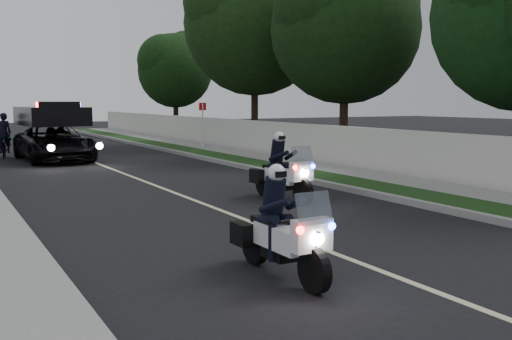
{
  "coord_description": "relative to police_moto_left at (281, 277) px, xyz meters",
  "views": [
    {
      "loc": [
        -5.41,
        -6.81,
        2.4
      ],
      "look_at": [
        0.24,
        3.33,
        1.0
      ],
      "focal_mm": 40.78,
      "sensor_mm": 36.0,
      "label": 1
    }
  ],
  "objects": [
    {
      "name": "sidewalk_right",
      "position": [
        7.47,
        10.26,
        0.08
      ],
      "size": [
        1.4,
        60.0,
        0.16
      ],
      "primitive_type": "cube",
      "color": "gray",
      "rests_on": "ground"
    },
    {
      "name": "cyclist",
      "position": [
        -1.46,
        19.72,
        0.0
      ],
      "size": [
        0.63,
        0.45,
        1.68
      ],
      "primitive_type": "imported",
      "rotation": [
        0.0,
        0.0,
        3.22
      ],
      "color": "black",
      "rests_on": "ground"
    },
    {
      "name": "tree_right_c",
      "position": [
        11.1,
        13.06,
        0.0
      ],
      "size": [
        7.83,
        7.83,
        10.35
      ],
      "primitive_type": null,
      "rotation": [
        0.0,
        0.0,
        -0.31
      ],
      "color": "black",
      "rests_on": "ground"
    },
    {
      "name": "property_wall",
      "position": [
        8.47,
        10.26,
        0.75
      ],
      "size": [
        0.22,
        60.0,
        1.5
      ],
      "primitive_type": "cube",
      "color": "beige",
      "rests_on": "ground"
    },
    {
      "name": "tree_right_d",
      "position": [
        10.76,
        20.18,
        0.0
      ],
      "size": [
        9.62,
        9.62,
        12.18
      ],
      "primitive_type": null,
      "rotation": [
        0.0,
        0.0,
        -0.41
      ],
      "color": "#1B3913",
      "rests_on": "ground"
    },
    {
      "name": "grass_verge",
      "position": [
        6.17,
        10.26,
        0.08
      ],
      "size": [
        1.2,
        60.0,
        0.16
      ],
      "primitive_type": "cube",
      "color": "#193814",
      "rests_on": "ground"
    },
    {
      "name": "police_moto_left",
      "position": [
        0.0,
        0.0,
        0.0
      ],
      "size": [
        0.66,
        1.83,
        1.55
      ],
      "primitive_type": null,
      "rotation": [
        0.0,
        0.0,
        0.01
      ],
      "color": "silver",
      "rests_on": "ground"
    },
    {
      "name": "sign_post",
      "position": [
        7.37,
        19.21,
        0.0
      ],
      "size": [
        0.39,
        0.39,
        2.35
      ],
      "primitive_type": null,
      "rotation": [
        0.0,
        0.0,
        -0.07
      ],
      "color": "#B60D28",
      "rests_on": "ground"
    },
    {
      "name": "ground",
      "position": [
        1.37,
        0.26,
        0.0
      ],
      "size": [
        120.0,
        120.0,
        0.0
      ],
      "primitive_type": "plane",
      "color": "black",
      "rests_on": "ground"
    },
    {
      "name": "police_moto_right",
      "position": [
        3.22,
        5.19,
        0.0
      ],
      "size": [
        0.79,
        1.99,
        1.66
      ],
      "primitive_type": null,
      "rotation": [
        0.0,
        0.0,
        0.06
      ],
      "color": "white",
      "rests_on": "ground"
    },
    {
      "name": "curb_right",
      "position": [
        5.47,
        10.26,
        0.07
      ],
      "size": [
        0.2,
        60.0,
        0.15
      ],
      "primitive_type": "cube",
      "color": "gray",
      "rests_on": "ground"
    },
    {
      "name": "bicycle",
      "position": [
        -1.46,
        19.72,
        0.0
      ],
      "size": [
        0.82,
        1.78,
        0.9
      ],
      "primitive_type": "imported",
      "rotation": [
        0.0,
        0.0,
        -0.13
      ],
      "color": "black",
      "rests_on": "ground"
    },
    {
      "name": "tree_right_e",
      "position": [
        11.07,
        32.23,
        0.0
      ],
      "size": [
        6.11,
        6.11,
        8.65
      ],
      "primitive_type": null,
      "rotation": [
        0.0,
        0.0,
        0.2
      ],
      "color": "#153510",
      "rests_on": "ground"
    },
    {
      "name": "lane_marking",
      "position": [
        1.37,
        10.26,
        0.0
      ],
      "size": [
        0.12,
        50.0,
        0.01
      ],
      "primitive_type": "cube",
      "color": "#BFB78C",
      "rests_on": "ground"
    },
    {
      "name": "police_suv",
      "position": [
        0.15,
        17.43,
        0.0
      ],
      "size": [
        2.64,
        5.28,
        2.51
      ],
      "primitive_type": "imported",
      "rotation": [
        0.0,
        0.0,
        0.05
      ],
      "color": "black",
      "rests_on": "ground"
    }
  ]
}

